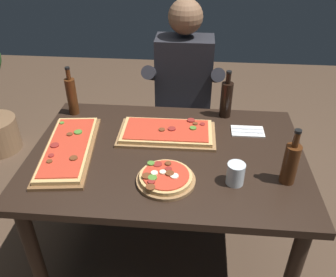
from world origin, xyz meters
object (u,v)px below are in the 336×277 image
object	(u,v)px
tumbler_near_camera	(236,174)
wine_bottle_dark	(291,163)
vinegar_bottle_green	(72,95)
dining_table	(167,167)
pizza_rectangular_front	(167,132)
pizza_round_far	(166,178)
seated_diner	(183,90)
diner_chair	(183,113)
pizza_rectangular_left	(69,148)
oil_bottle_amber	(226,99)

from	to	relation	value
tumbler_near_camera	wine_bottle_dark	bearing A→B (deg)	7.71
vinegar_bottle_green	tumbler_near_camera	distance (m)	1.09
dining_table	pizza_rectangular_front	world-z (taller)	pizza_rectangular_front
pizza_round_far	seated_diner	xyz separation A→B (m)	(0.03, 0.97, -0.02)
dining_table	diner_chair	size ratio (longest dim) A/B	1.61
seated_diner	tumbler_near_camera	bearing A→B (deg)	-73.40
vinegar_bottle_green	diner_chair	xyz separation A→B (m)	(0.64, 0.50, -0.37)
tumbler_near_camera	seated_diner	world-z (taller)	seated_diner
wine_bottle_dark	diner_chair	distance (m)	1.21
pizza_round_far	diner_chair	size ratio (longest dim) A/B	0.31
dining_table	pizza_rectangular_front	distance (m)	0.19
dining_table	tumbler_near_camera	size ratio (longest dim) A/B	13.39
diner_chair	tumbler_near_camera	bearing A→B (deg)	-75.18
pizza_rectangular_left	wine_bottle_dark	size ratio (longest dim) A/B	2.27
wine_bottle_dark	oil_bottle_amber	bearing A→B (deg)	113.59
pizza_rectangular_left	wine_bottle_dark	xyz separation A→B (m)	(1.07, -0.14, 0.09)
pizza_rectangular_front	seated_diner	xyz separation A→B (m)	(0.06, 0.58, -0.02)
vinegar_bottle_green	pizza_rectangular_left	bearing A→B (deg)	-76.28
pizza_rectangular_left	seated_diner	world-z (taller)	seated_diner
diner_chair	seated_diner	xyz separation A→B (m)	(0.00, -0.12, 0.26)
vinegar_bottle_green	diner_chair	bearing A→B (deg)	37.90
pizza_rectangular_front	pizza_rectangular_left	bearing A→B (deg)	-158.22
pizza_rectangular_left	diner_chair	distance (m)	1.09
pizza_rectangular_front	seated_diner	bearing A→B (deg)	84.14
dining_table	pizza_round_far	size ratio (longest dim) A/B	5.15
pizza_round_far	tumbler_near_camera	size ratio (longest dim) A/B	2.60
vinegar_bottle_green	diner_chair	distance (m)	0.90
dining_table	wine_bottle_dark	size ratio (longest dim) A/B	5.05
pizza_rectangular_left	seated_diner	xyz separation A→B (m)	(0.55, 0.78, -0.02)
vinegar_bottle_green	tumbler_near_camera	bearing A→B (deg)	-31.40
pizza_rectangular_left	diner_chair	bearing A→B (deg)	58.58
seated_diner	dining_table	bearing A→B (deg)	-93.51
pizza_round_far	wine_bottle_dark	xyz separation A→B (m)	(0.55, 0.05, 0.09)
pizza_rectangular_left	vinegar_bottle_green	bearing A→B (deg)	103.72
pizza_round_far	diner_chair	bearing A→B (deg)	88.34
wine_bottle_dark	vinegar_bottle_green	bearing A→B (deg)	155.39
pizza_rectangular_left	diner_chair	xyz separation A→B (m)	(0.55, 0.90, -0.27)
pizza_round_far	seated_diner	world-z (taller)	seated_diner
oil_bottle_amber	seated_diner	size ratio (longest dim) A/B	0.22
pizza_round_far	vinegar_bottle_green	world-z (taller)	vinegar_bottle_green
dining_table	seated_diner	world-z (taller)	seated_diner
oil_bottle_amber	pizza_rectangular_left	bearing A→B (deg)	-151.41
diner_chair	seated_diner	bearing A→B (deg)	-90.00
pizza_rectangular_front	vinegar_bottle_green	world-z (taller)	vinegar_bottle_green
pizza_rectangular_front	pizza_rectangular_left	world-z (taller)	same
wine_bottle_dark	vinegar_bottle_green	world-z (taller)	vinegar_bottle_green
pizza_rectangular_left	vinegar_bottle_green	xyz separation A→B (m)	(-0.10, 0.40, 0.10)
pizza_rectangular_front	wine_bottle_dark	distance (m)	0.67
wine_bottle_dark	pizza_round_far	bearing A→B (deg)	-174.65
dining_table	pizza_rectangular_left	world-z (taller)	pizza_rectangular_left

